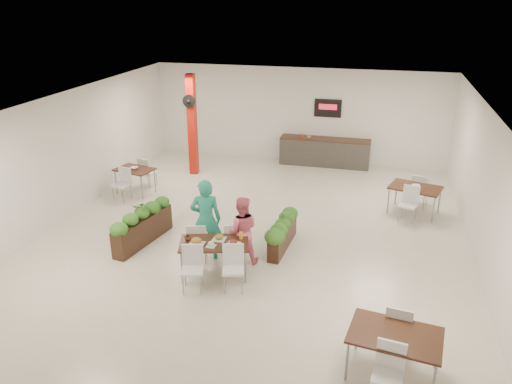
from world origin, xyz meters
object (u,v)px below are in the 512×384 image
diner_woman (241,230)px  side_table_c (395,340)px  side_table_b (415,191)px  diner_man (206,220)px  planter_right (283,229)px  service_counter (325,151)px  main_table (214,247)px  planter_left (142,223)px  side_table_a (135,173)px  red_column (192,124)px

diner_woman → side_table_c: bearing=123.3°
side_table_b → diner_woman: bearing=-119.2°
diner_man → side_table_c: 4.87m
side_table_b → side_table_c: size_ratio=1.01×
diner_man → side_table_b: diner_man is taller
diner_man → side_table_c: (3.98, -2.79, -0.28)m
diner_woman → side_table_c: diner_woman is taller
diner_man → planter_right: size_ratio=1.10×
service_counter → main_table: (-1.36, -7.67, 0.14)m
planter_left → side_table_a: bearing=119.8°
planter_left → side_table_b: 7.04m
diner_woman → side_table_b: 5.19m
main_table → planter_left: (-2.07, 0.95, -0.12)m
diner_man → side_table_b: 5.80m
side_table_b → side_table_c: bearing=-78.2°
service_counter → side_table_a: service_counter is taller
main_table → diner_woman: 0.78m
planter_left → side_table_a: planter_left is taller
diner_woman → side_table_a: diner_woman is taller
diner_woman → side_table_c: (3.18, -2.79, -0.12)m
red_column → diner_man: red_column is taller
planter_left → side_table_b: bearing=28.1°
red_column → side_table_b: size_ratio=1.91×
planter_left → main_table: bearing=-24.6°
red_column → service_counter: bearing=25.0°
service_counter → diner_man: bearing=-104.0°
red_column → diner_man: bearing=-66.4°
planter_right → diner_woman: bearing=-131.0°
main_table → planter_left: 2.28m
service_counter → side_table_c: service_counter is taller
side_table_c → red_column: bearing=136.2°
planter_right → side_table_a: (-4.83, 2.27, 0.14)m
side_table_b → side_table_c: (-0.56, -6.40, 0.00)m
service_counter → planter_left: size_ratio=1.50×
diner_man → planter_right: (1.54, 0.85, -0.45)m
side_table_b → planter_left: bearing=-135.1°
diner_man → diner_woman: bearing=164.6°
main_table → side_table_a: same height
service_counter → diner_man: size_ratio=1.63×
side_table_b → planter_right: bearing=-120.6°
service_counter → side_table_a: size_ratio=1.79×
diner_woman → side_table_c: 4.23m
planter_left → side_table_a: (-1.62, 2.82, 0.10)m
red_column → side_table_b: (6.78, -1.54, -1.01)m
planter_right → planter_left: bearing=-170.2°
main_table → diner_man: size_ratio=1.02×
planter_left → side_table_a: 3.26m
service_counter → diner_man: (-1.75, -7.01, 0.43)m
diner_woman → side_table_a: bearing=-52.6°
service_counter → side_table_b: 4.40m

